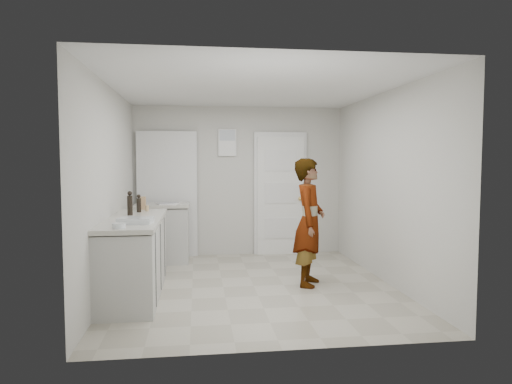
{
  "coord_description": "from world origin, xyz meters",
  "views": [
    {
      "loc": [
        -0.7,
        -5.68,
        1.61
      ],
      "look_at": [
        0.08,
        0.4,
        1.18
      ],
      "focal_mm": 32.0,
      "sensor_mm": 36.0,
      "label": 1
    }
  ],
  "objects": [
    {
      "name": "papers",
      "position": [
        -1.13,
        1.44,
        0.93
      ],
      "size": [
        0.3,
        0.36,
        0.01
      ],
      "primitive_type": "cube",
      "rotation": [
        0.0,
        0.0,
        -0.17
      ],
      "color": "white",
      "rests_on": "side_counter"
    },
    {
      "name": "room_shell",
      "position": [
        -0.17,
        1.95,
        1.02
      ],
      "size": [
        4.0,
        4.0,
        4.0
      ],
      "color": "#BBBAB1",
      "rests_on": "ground"
    },
    {
      "name": "baking_dish",
      "position": [
        -1.37,
        -0.68,
        0.95
      ],
      "size": [
        0.38,
        0.29,
        0.06
      ],
      "rotation": [
        0.0,
        0.0,
        -0.11
      ],
      "color": "silver",
      "rests_on": "main_counter"
    },
    {
      "name": "side_counter",
      "position": [
        -1.25,
        1.55,
        0.43
      ],
      "size": [
        0.84,
        0.61,
        0.93
      ],
      "color": "#B1B1AD",
      "rests_on": "ground"
    },
    {
      "name": "main_counter",
      "position": [
        -1.45,
        -0.2,
        0.43
      ],
      "size": [
        0.64,
        1.96,
        0.93
      ],
      "color": "#B1B1AD",
      "rests_on": "ground"
    },
    {
      "name": "egg_bowl",
      "position": [
        -1.49,
        -1.02,
        0.95
      ],
      "size": [
        0.13,
        0.13,
        0.05
      ],
      "color": "silver",
      "rests_on": "main_counter"
    },
    {
      "name": "oil_cruet_b",
      "position": [
        -1.53,
        0.07,
        1.07
      ],
      "size": [
        0.07,
        0.07,
        0.3
      ],
      "color": "black",
      "rests_on": "main_counter"
    },
    {
      "name": "cake_mix_box",
      "position": [
        -1.46,
        0.7,
        1.02
      ],
      "size": [
        0.11,
        0.06,
        0.18
      ],
      "primitive_type": "cube",
      "rotation": [
        0.0,
        0.0,
        -0.07
      ],
      "color": "#A67D53",
      "rests_on": "main_counter"
    },
    {
      "name": "oil_cruet_a",
      "position": [
        -1.46,
        0.39,
        1.04
      ],
      "size": [
        0.06,
        0.06,
        0.24
      ],
      "color": "black",
      "rests_on": "main_counter"
    },
    {
      "name": "ground",
      "position": [
        0.0,
        0.0,
        0.0
      ],
      "size": [
        4.0,
        4.0,
        0.0
      ],
      "primitive_type": "plane",
      "color": "#9C9582",
      "rests_on": "ground"
    },
    {
      "name": "person",
      "position": [
        0.71,
        -0.03,
        0.81
      ],
      "size": [
        0.58,
        0.7,
        1.63
      ],
      "primitive_type": "imported",
      "rotation": [
        0.0,
        0.0,
        1.19
      ],
      "color": "silver",
      "rests_on": "ground"
    },
    {
      "name": "spice_jar",
      "position": [
        -1.37,
        0.51,
        0.96
      ],
      "size": [
        0.05,
        0.05,
        0.08
      ],
      "primitive_type": "cylinder",
      "color": "tan",
      "rests_on": "main_counter"
    }
  ]
}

